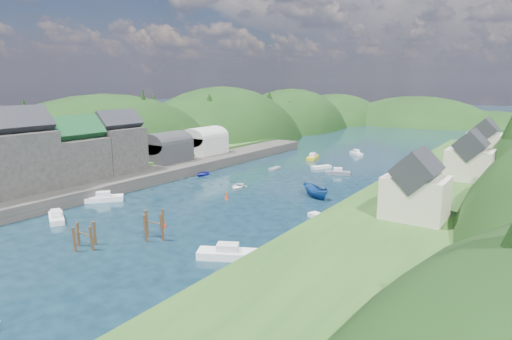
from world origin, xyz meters
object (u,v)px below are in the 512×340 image
Objects in this scene: piling_cluster_far at (154,228)px; channel_buoy_near at (164,224)px; piling_cluster_near at (85,239)px; channel_buoy_far at (226,196)px.

piling_cluster_far is 3.55× the size of channel_buoy_near.
piling_cluster_far is (4.22, 6.44, 0.26)m from piling_cluster_near.
channel_buoy_near is (-2.05, 3.43, -0.91)m from piling_cluster_far.
channel_buoy_far is at bearing 89.50° from piling_cluster_near.
channel_buoy_near is (2.17, 9.86, -0.64)m from piling_cluster_near.
piling_cluster_far reaches higher than channel_buoy_far.
channel_buoy_near is 1.00× the size of channel_buoy_far.
piling_cluster_near is at bearing -90.50° from channel_buoy_far.
piling_cluster_near is 25.27m from channel_buoy_far.
piling_cluster_far is 4.09m from channel_buoy_near.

